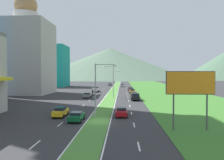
% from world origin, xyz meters
% --- Properties ---
extents(ground_plane, '(600.00, 600.00, 0.00)m').
position_xyz_m(ground_plane, '(0.00, 0.00, 0.00)').
color(ground_plane, '#2D2D30').
extents(grass_median, '(3.20, 240.00, 0.06)m').
position_xyz_m(grass_median, '(0.00, 60.00, 0.03)').
color(grass_median, '#477F33').
rests_on(grass_median, ground_plane).
extents(grass_verge_right, '(24.00, 240.00, 0.06)m').
position_xyz_m(grass_verge_right, '(20.60, 60.00, 0.03)').
color(grass_verge_right, '#387028').
rests_on(grass_verge_right, ground_plane).
extents(lane_dash_left_1, '(0.16, 2.80, 0.01)m').
position_xyz_m(lane_dash_left_1, '(-5.10, -10.99, 0.01)').
color(lane_dash_left_1, silver).
rests_on(lane_dash_left_1, ground_plane).
extents(lane_dash_left_2, '(0.16, 2.80, 0.01)m').
position_xyz_m(lane_dash_left_2, '(-5.10, -1.97, 0.01)').
color(lane_dash_left_2, silver).
rests_on(lane_dash_left_2, ground_plane).
extents(lane_dash_left_3, '(0.16, 2.80, 0.01)m').
position_xyz_m(lane_dash_left_3, '(-5.10, 7.04, 0.01)').
color(lane_dash_left_3, silver).
rests_on(lane_dash_left_3, ground_plane).
extents(lane_dash_left_4, '(0.16, 2.80, 0.01)m').
position_xyz_m(lane_dash_left_4, '(-5.10, 16.05, 0.01)').
color(lane_dash_left_4, silver).
rests_on(lane_dash_left_4, ground_plane).
extents(lane_dash_left_5, '(0.16, 2.80, 0.01)m').
position_xyz_m(lane_dash_left_5, '(-5.10, 25.06, 0.01)').
color(lane_dash_left_5, silver).
rests_on(lane_dash_left_5, ground_plane).
extents(lane_dash_left_6, '(0.16, 2.80, 0.01)m').
position_xyz_m(lane_dash_left_6, '(-5.10, 34.08, 0.01)').
color(lane_dash_left_6, silver).
rests_on(lane_dash_left_6, ground_plane).
extents(lane_dash_left_7, '(0.16, 2.80, 0.01)m').
position_xyz_m(lane_dash_left_7, '(-5.10, 43.09, 0.01)').
color(lane_dash_left_7, silver).
rests_on(lane_dash_left_7, ground_plane).
extents(lane_dash_left_8, '(0.16, 2.80, 0.01)m').
position_xyz_m(lane_dash_left_8, '(-5.10, 52.10, 0.01)').
color(lane_dash_left_8, silver).
rests_on(lane_dash_left_8, ground_plane).
extents(lane_dash_left_9, '(0.16, 2.80, 0.01)m').
position_xyz_m(lane_dash_left_9, '(-5.10, 61.12, 0.01)').
color(lane_dash_left_9, silver).
rests_on(lane_dash_left_9, ground_plane).
extents(lane_dash_left_10, '(0.16, 2.80, 0.01)m').
position_xyz_m(lane_dash_left_10, '(-5.10, 70.13, 0.01)').
color(lane_dash_left_10, silver).
rests_on(lane_dash_left_10, ground_plane).
extents(lane_dash_right_1, '(0.16, 2.80, 0.01)m').
position_xyz_m(lane_dash_right_1, '(5.10, -10.99, 0.01)').
color(lane_dash_right_1, silver).
rests_on(lane_dash_right_1, ground_plane).
extents(lane_dash_right_2, '(0.16, 2.80, 0.01)m').
position_xyz_m(lane_dash_right_2, '(5.10, -1.97, 0.01)').
color(lane_dash_right_2, silver).
rests_on(lane_dash_right_2, ground_plane).
extents(lane_dash_right_3, '(0.16, 2.80, 0.01)m').
position_xyz_m(lane_dash_right_3, '(5.10, 7.04, 0.01)').
color(lane_dash_right_3, silver).
rests_on(lane_dash_right_3, ground_plane).
extents(lane_dash_right_4, '(0.16, 2.80, 0.01)m').
position_xyz_m(lane_dash_right_4, '(5.10, 16.05, 0.01)').
color(lane_dash_right_4, silver).
rests_on(lane_dash_right_4, ground_plane).
extents(lane_dash_right_5, '(0.16, 2.80, 0.01)m').
position_xyz_m(lane_dash_right_5, '(5.10, 25.06, 0.01)').
color(lane_dash_right_5, silver).
rests_on(lane_dash_right_5, ground_plane).
extents(lane_dash_right_6, '(0.16, 2.80, 0.01)m').
position_xyz_m(lane_dash_right_6, '(5.10, 34.08, 0.01)').
color(lane_dash_right_6, silver).
rests_on(lane_dash_right_6, ground_plane).
extents(lane_dash_right_7, '(0.16, 2.80, 0.01)m').
position_xyz_m(lane_dash_right_7, '(5.10, 43.09, 0.01)').
color(lane_dash_right_7, silver).
rests_on(lane_dash_right_7, ground_plane).
extents(lane_dash_right_8, '(0.16, 2.80, 0.01)m').
position_xyz_m(lane_dash_right_8, '(5.10, 52.10, 0.01)').
color(lane_dash_right_8, silver).
rests_on(lane_dash_right_8, ground_plane).
extents(lane_dash_right_9, '(0.16, 2.80, 0.01)m').
position_xyz_m(lane_dash_right_9, '(5.10, 61.12, 0.01)').
color(lane_dash_right_9, silver).
rests_on(lane_dash_right_9, ground_plane).
extents(lane_dash_right_10, '(0.16, 2.80, 0.01)m').
position_xyz_m(lane_dash_right_10, '(5.10, 70.13, 0.01)').
color(lane_dash_right_10, silver).
rests_on(lane_dash_right_10, ground_plane).
extents(edge_line_median_left, '(0.16, 240.00, 0.01)m').
position_xyz_m(edge_line_median_left, '(-1.75, 60.00, 0.01)').
color(edge_line_median_left, silver).
rests_on(edge_line_median_left, ground_plane).
extents(edge_line_median_right, '(0.16, 240.00, 0.01)m').
position_xyz_m(edge_line_median_right, '(1.75, 60.00, 0.01)').
color(edge_line_median_right, silver).
rests_on(edge_line_median_right, ground_plane).
extents(domed_building, '(16.41, 16.41, 34.35)m').
position_xyz_m(domed_building, '(-29.91, 44.32, 14.04)').
color(domed_building, '#B7B2A8').
rests_on(domed_building, ground_plane).
extents(midrise_colored, '(16.31, 16.31, 22.10)m').
position_xyz_m(midrise_colored, '(-34.89, 87.53, 11.05)').
color(midrise_colored, teal).
rests_on(midrise_colored, ground_plane).
extents(hill_far_left, '(157.33, 157.33, 24.38)m').
position_xyz_m(hill_far_left, '(-77.93, 286.07, 12.19)').
color(hill_far_left, '#3D5647').
rests_on(hill_far_left, ground_plane).
extents(hill_far_center, '(207.70, 207.70, 40.99)m').
position_xyz_m(hill_far_center, '(-13.26, 268.96, 20.50)').
color(hill_far_center, '#516B56').
rests_on(hill_far_center, ground_plane).
extents(street_lamp_near, '(3.49, 0.28, 8.62)m').
position_xyz_m(street_lamp_near, '(-0.38, 3.12, 5.05)').
color(street_lamp_near, '#99999E').
rests_on(street_lamp_near, ground_plane).
extents(street_lamp_mid, '(3.08, 0.37, 9.27)m').
position_xyz_m(street_lamp_mid, '(0.46, 33.37, 5.35)').
color(street_lamp_mid, '#99999E').
rests_on(street_lamp_mid, ground_plane).
extents(street_lamp_far, '(3.31, 0.46, 8.06)m').
position_xyz_m(street_lamp_far, '(-0.11, 63.62, 4.74)').
color(street_lamp_far, '#99999E').
rests_on(street_lamp_far, ground_plane).
extents(billboard_roadside, '(5.96, 0.28, 7.32)m').
position_xyz_m(billboard_roadside, '(11.81, -4.77, 5.57)').
color(billboard_roadside, '#4C4C51').
rests_on(billboard_roadside, ground_plane).
extents(car_0, '(2.04, 4.46, 1.59)m').
position_xyz_m(car_0, '(6.95, 33.31, 0.81)').
color(car_0, black).
rests_on(car_0, ground_plane).
extents(car_1, '(1.98, 4.78, 1.54)m').
position_xyz_m(car_1, '(6.97, 46.70, 0.78)').
color(car_1, '#C6842D').
rests_on(car_1, ground_plane).
extents(car_2, '(1.87, 4.48, 1.58)m').
position_xyz_m(car_2, '(-6.58, 3.53, 0.80)').
color(car_2, yellow).
rests_on(car_2, ground_plane).
extents(car_3, '(1.95, 4.55, 1.45)m').
position_xyz_m(car_3, '(3.36, 4.29, 0.75)').
color(car_3, maroon).
rests_on(car_3, ground_plane).
extents(car_4, '(1.96, 4.16, 1.40)m').
position_xyz_m(car_4, '(-3.24, 0.03, 0.73)').
color(car_4, '#0C5128').
rests_on(car_4, ground_plane).
extents(car_5, '(2.03, 4.70, 1.50)m').
position_xyz_m(car_5, '(-6.69, 32.28, 0.77)').
color(car_5, slate).
rests_on(car_5, ground_plane).
extents(car_6, '(2.04, 4.42, 1.47)m').
position_xyz_m(car_6, '(-3.62, 97.46, 0.76)').
color(car_6, slate).
rests_on(car_6, ground_plane).
extents(car_7, '(1.98, 4.41, 1.44)m').
position_xyz_m(car_7, '(6.96, 56.03, 0.75)').
color(car_7, slate).
rests_on(car_7, ground_plane).
extents(car_8, '(2.04, 4.05, 1.43)m').
position_xyz_m(car_8, '(6.74, 60.94, 0.74)').
color(car_8, maroon).
rests_on(car_8, ground_plane).
extents(car_9, '(1.89, 4.57, 1.62)m').
position_xyz_m(car_9, '(3.39, 87.04, 0.82)').
color(car_9, '#B2B2B7').
rests_on(car_9, ground_plane).
extents(pickup_truck_0, '(2.18, 5.40, 2.00)m').
position_xyz_m(pickup_truck_0, '(6.85, 26.35, 0.98)').
color(pickup_truck_0, black).
rests_on(pickup_truck_0, ground_plane).
extents(pickup_truck_1, '(2.18, 5.40, 2.00)m').
position_xyz_m(pickup_truck_1, '(-6.61, 52.92, 0.98)').
color(pickup_truck_1, silver).
rests_on(pickup_truck_1, ground_plane).
extents(motorcycle_rider, '(0.36, 2.00, 1.80)m').
position_xyz_m(motorcycle_rider, '(-6.15, 39.47, 0.75)').
color(motorcycle_rider, black).
rests_on(motorcycle_rider, ground_plane).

